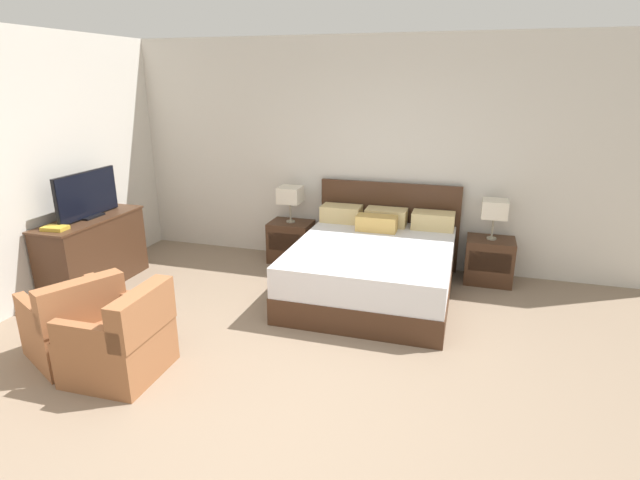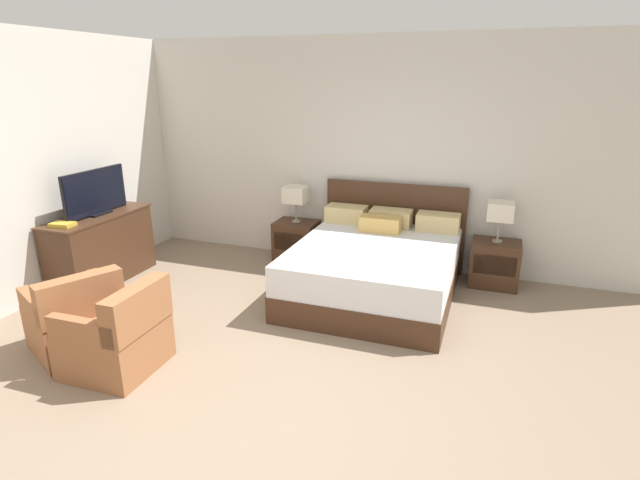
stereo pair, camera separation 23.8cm
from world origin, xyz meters
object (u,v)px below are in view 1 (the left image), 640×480
object	(u,v)px
nightstand_left	(291,241)
bed	(374,266)
table_lamp_left	(290,195)
dresser	(93,251)
armchair_by_window	(76,325)
book_red_cover	(55,228)
armchair_companion	(122,342)
tv	(87,196)
nightstand_right	(489,261)
table_lamp_right	(495,209)

from	to	relation	value
nightstand_left	bed	bearing A→B (deg)	-30.17
table_lamp_left	dresser	bearing A→B (deg)	-143.17
armchair_by_window	dresser	bearing A→B (deg)	124.75
dresser	armchair_by_window	world-z (taller)	dresser
dresser	book_red_cover	distance (m)	0.64
book_red_cover	armchair_companion	size ratio (longest dim) A/B	0.32
book_red_cover	armchair_by_window	size ratio (longest dim) A/B	0.26
tv	dresser	bearing A→B (deg)	-95.14
nightstand_right	table_lamp_right	world-z (taller)	table_lamp_right
nightstand_right	armchair_companion	bearing A→B (deg)	-134.73
armchair_companion	table_lamp_left	bearing A→B (deg)	82.25
nightstand_left	table_lamp_left	xyz separation A→B (m)	(0.00, 0.00, 0.62)
nightstand_left	tv	distance (m)	2.47
table_lamp_left	nightstand_right	bearing A→B (deg)	-0.03
nightstand_left	nightstand_right	size ratio (longest dim) A/B	1.00
dresser	armchair_companion	bearing A→B (deg)	-44.56
nightstand_right	dresser	size ratio (longest dim) A/B	0.41
nightstand_left	nightstand_right	world-z (taller)	same
book_red_cover	table_lamp_right	bearing A→B (deg)	23.63
tv	armchair_companion	bearing A→B (deg)	-45.16
bed	nightstand_left	size ratio (longest dim) A/B	3.72
table_lamp_left	table_lamp_right	size ratio (longest dim) A/B	1.00
tv	book_red_cover	bearing A→B (deg)	-89.49
table_lamp_right	armchair_by_window	xyz separation A→B (m)	(-3.42, -2.76, -0.60)
dresser	book_red_cover	bearing A→B (deg)	-89.16
nightstand_left	armchair_companion	xyz separation A→B (m)	(-0.39, -2.89, 0.02)
dresser	tv	size ratio (longest dim) A/B	1.45
armchair_by_window	armchair_companion	bearing A→B (deg)	-13.09
table_lamp_right	armchair_by_window	bearing A→B (deg)	-141.16
bed	table_lamp_left	distance (m)	1.53
dresser	tv	xyz separation A→B (m)	(0.00, 0.03, 0.64)
table_lamp_right	tv	distance (m)	4.57
tv	book_red_cover	xyz separation A→B (m)	(0.00, -0.52, -0.23)
bed	armchair_companion	bearing A→B (deg)	-126.84
nightstand_left	dresser	world-z (taller)	dresser
table_lamp_right	tv	bearing A→B (deg)	-162.33
tv	bed	bearing A→B (deg)	12.10
nightstand_left	armchair_by_window	world-z (taller)	armchair_by_window
table_lamp_left	book_red_cover	distance (m)	2.68
nightstand_left	armchair_companion	distance (m)	2.91
table_lamp_right	armchair_by_window	world-z (taller)	table_lamp_right
nightstand_left	table_lamp_right	bearing A→B (deg)	0.03
nightstand_left	book_red_cover	distance (m)	2.73
armchair_by_window	nightstand_right	bearing A→B (deg)	38.82
book_red_cover	armchair_by_window	bearing A→B (deg)	-42.74
nightstand_right	dresser	distance (m)	4.58
armchair_companion	armchair_by_window	bearing A→B (deg)	166.91
table_lamp_right	book_red_cover	distance (m)	4.75
nightstand_right	armchair_companion	size ratio (longest dim) A/B	0.71
table_lamp_right	nightstand_left	bearing A→B (deg)	-179.97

